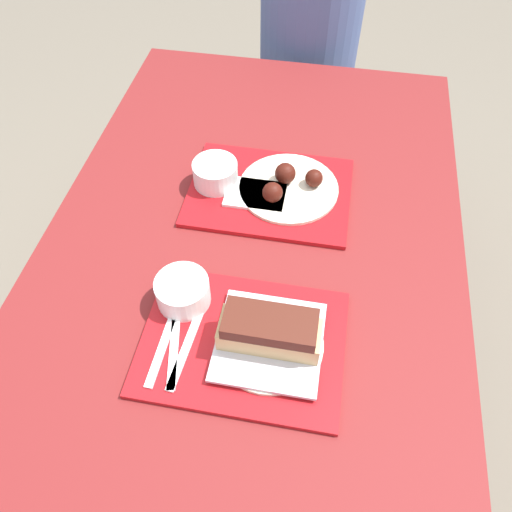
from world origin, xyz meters
The scene contains 15 objects.
ground_plane centered at (0.00, 0.00, 0.00)m, with size 12.00×12.00×0.00m, color #706656.
picnic_table centered at (0.00, 0.00, 0.64)m, with size 0.94×1.69×0.72m.
picnic_bench_far centered at (0.00, 1.06, 0.36)m, with size 0.89×0.28×0.43m.
tray_near centered at (0.03, -0.16, 0.73)m, with size 0.39×0.29×0.01m.
tray_far centered at (0.02, 0.25, 0.73)m, with size 0.39×0.29×0.01m.
bowl_coleslaw_near centered at (-0.10, -0.09, 0.77)m, with size 0.11×0.11×0.06m.
brisket_sandwich_plate centered at (0.08, -0.16, 0.77)m, with size 0.21×0.21×0.09m.
plastic_fork_near centered at (-0.09, -0.20, 0.74)m, with size 0.05×0.17×0.00m.
plastic_knife_near centered at (-0.07, -0.20, 0.74)m, with size 0.03×0.17×0.00m.
plastic_spoon_near centered at (-0.12, -0.20, 0.74)m, with size 0.02×0.17×0.00m.
condiment_packet centered at (0.02, -0.10, 0.74)m, with size 0.04×0.03×0.01m.
bowl_coleslaw_far centered at (-0.12, 0.25, 0.77)m, with size 0.11×0.11×0.06m.
wings_plate_far centered at (0.06, 0.26, 0.75)m, with size 0.24×0.24×0.06m.
napkin_far centered at (-0.01, 0.23, 0.74)m, with size 0.14×0.10×0.01m.
person_seated_across centered at (0.03, 1.06, 0.72)m, with size 0.34×0.34×0.69m.
Camera 1 is at (0.14, -0.61, 1.58)m, focal length 35.00 mm.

